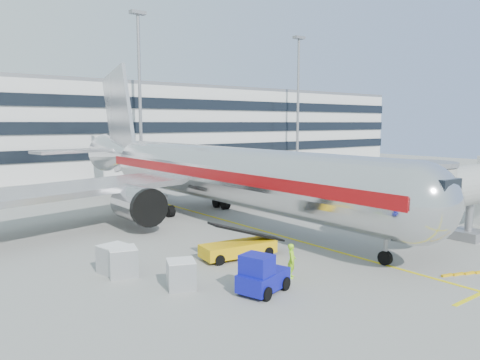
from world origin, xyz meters
TOP-DOWN VIEW (x-y plane):
  - ground at (0.00, 0.00)m, footprint 180.00×180.00m
  - lead_in_line at (0.00, 10.00)m, footprint 0.25×70.00m
  - main_jet at (0.00, 11.72)m, footprint 50.95×48.70m
  - terminal at (0.00, 57.95)m, footprint 150.00×24.25m
  - light_mast_centre at (8.00, 42.00)m, footprint 2.40×1.20m
  - light_mast_east at (42.00, 42.00)m, footprint 2.40×1.20m
  - belt_loader at (-6.27, -1.14)m, footprint 5.37×2.48m
  - baggage_tug at (-9.24, -6.95)m, footprint 3.21×2.49m
  - cargo_container_left at (-13.88, 0.96)m, footprint 1.83×1.83m
  - cargo_container_right at (-13.73, 0.12)m, footprint 1.94×1.94m
  - cargo_container_front at (-12.14, -3.76)m, footprint 1.89×1.89m
  - ramp_worker at (-6.27, -6.15)m, footprint 0.85×0.84m

SIDE VIEW (x-z plane):
  - ground at x=0.00m, z-range 0.00..0.00m
  - lead_in_line at x=0.00m, z-range 0.00..0.01m
  - belt_loader at x=-6.27m, z-range -0.54..1.97m
  - cargo_container_front at x=-12.14m, z-range 0.00..1.54m
  - cargo_container_left at x=-13.88m, z-range 0.00..1.66m
  - cargo_container_right at x=-13.73m, z-range 0.00..1.67m
  - baggage_tug at x=-9.24m, z-range -0.14..2.01m
  - ramp_worker at x=-6.27m, z-range 0.00..1.98m
  - main_jet at x=0.00m, z-range -3.79..12.26m
  - terminal at x=0.00m, z-range 0.00..15.60m
  - light_mast_centre at x=8.00m, z-range 2.15..27.60m
  - light_mast_east at x=42.00m, z-range 2.15..27.60m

